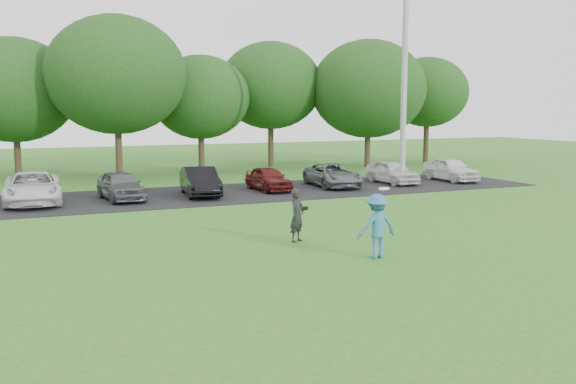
# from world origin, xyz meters

# --- Properties ---
(ground) EXTENTS (100.00, 100.00, 0.00)m
(ground) POSITION_xyz_m (0.00, 0.00, 0.00)
(ground) COLOR #286F1F
(ground) RESTS_ON ground
(parking_lot) EXTENTS (32.00, 6.50, 0.03)m
(parking_lot) POSITION_xyz_m (0.00, 13.00, 0.01)
(parking_lot) COLOR black
(parking_lot) RESTS_ON ground
(utility_pole) EXTENTS (0.28, 0.28, 10.32)m
(utility_pole) POSITION_xyz_m (9.86, 12.24, 5.16)
(utility_pole) COLOR #A4A5A0
(utility_pole) RESTS_ON ground
(frisbee_player) EXTENTS (1.06, 0.61, 1.80)m
(frisbee_player) POSITION_xyz_m (0.89, -0.04, 0.82)
(frisbee_player) COLOR teal
(frisbee_player) RESTS_ON ground
(camera_bystander) EXTENTS (0.66, 0.61, 1.51)m
(camera_bystander) POSITION_xyz_m (-0.14, 2.55, 0.76)
(camera_bystander) COLOR black
(camera_bystander) RESTS_ON ground
(parked_cars) EXTENTS (28.53, 4.66, 1.26)m
(parked_cars) POSITION_xyz_m (-0.64, 12.96, 0.62)
(parked_cars) COLOR #501118
(parked_cars) RESTS_ON parking_lot
(tree_row) EXTENTS (42.39, 9.85, 8.64)m
(tree_row) POSITION_xyz_m (1.51, 22.76, 4.91)
(tree_row) COLOR #38281C
(tree_row) RESTS_ON ground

